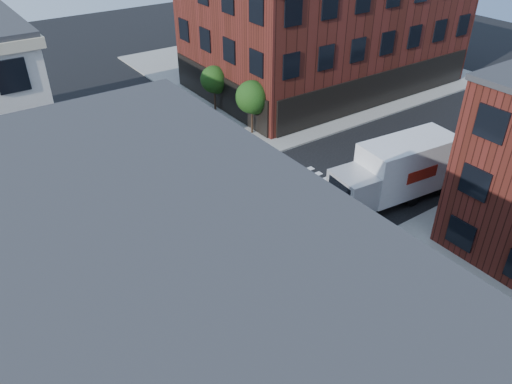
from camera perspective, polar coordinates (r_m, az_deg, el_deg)
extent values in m
plane|color=black|center=(31.54, -1.38, -3.35)|extent=(120.00, 120.00, 0.00)
cube|color=gray|center=(57.95, 4.53, 13.96)|extent=(30.00, 30.00, 0.15)
cube|color=#3F160F|center=(52.36, 7.98, 18.50)|extent=(25.00, 16.00, 12.00)
cylinder|color=black|center=(41.90, -0.46, 7.73)|extent=(0.18, 0.18, 1.47)
cylinder|color=black|center=(41.60, -0.46, 8.65)|extent=(0.12, 0.12, 1.47)
sphere|color=black|center=(40.95, -0.47, 10.80)|extent=(2.69, 2.69, 2.69)
sphere|color=black|center=(41.21, -0.10, 10.13)|extent=(1.85, 1.85, 1.85)
cylinder|color=black|center=(46.59, -4.71, 10.18)|extent=(0.18, 0.18, 1.33)
cylinder|color=black|center=(46.34, -4.75, 10.94)|extent=(0.12, 0.12, 1.33)
sphere|color=black|center=(45.81, -4.83, 12.70)|extent=(2.43, 2.43, 2.43)
sphere|color=black|center=(46.01, -4.47, 12.16)|extent=(1.67, 1.67, 1.67)
cylinder|color=black|center=(22.95, -6.26, -12.61)|extent=(0.12, 0.12, 4.60)
cylinder|color=black|center=(24.41, -5.97, -15.92)|extent=(0.28, 0.28, 0.30)
cube|color=#053819|center=(22.54, -5.15, -10.55)|extent=(1.10, 0.03, 0.22)
cube|color=#053819|center=(22.55, -7.12, -9.81)|extent=(0.03, 1.10, 0.22)
imported|color=black|center=(22.03, -5.84, -9.17)|extent=(0.22, 0.18, 1.10)
imported|color=black|center=(22.05, -7.19, -9.24)|extent=(0.18, 0.22, 1.10)
cube|color=silver|center=(34.22, 16.81, 2.99)|extent=(6.84, 3.50, 3.52)
cube|color=maroon|center=(33.40, 18.48, 1.89)|extent=(2.49, 0.30, 0.80)
cube|color=maroon|center=(35.09, 15.21, 4.02)|extent=(2.49, 0.30, 0.80)
cube|color=#B1B1B3|center=(31.88, 11.05, 0.23)|extent=(2.54, 2.94, 2.27)
cube|color=black|center=(31.07, 9.57, 0.33)|extent=(0.33, 2.16, 1.02)
cube|color=black|center=(34.26, 14.69, -0.18)|extent=(9.16, 2.06, 0.28)
cylinder|color=black|center=(31.80, 12.15, -2.60)|extent=(1.17, 0.51, 1.14)
cylinder|color=black|center=(33.28, 9.57, -0.54)|extent=(1.17, 0.51, 1.14)
cylinder|color=black|center=(34.30, 17.41, -0.62)|extent=(1.17, 0.51, 1.14)
cylinder|color=black|center=(35.67, 14.79, 1.21)|extent=(1.17, 0.51, 1.14)
cylinder|color=black|center=(36.13, 20.49, 0.54)|extent=(1.17, 0.51, 1.14)
cylinder|color=black|center=(37.43, 17.89, 2.25)|extent=(1.17, 0.51, 1.14)
cube|color=orange|center=(26.80, -1.56, -11.05)|extent=(0.41, 0.41, 0.04)
cone|color=orange|center=(26.57, -1.57, -10.53)|extent=(0.39, 0.39, 0.71)
cylinder|color=white|center=(26.50, -1.57, -10.37)|extent=(0.27, 0.27, 0.08)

